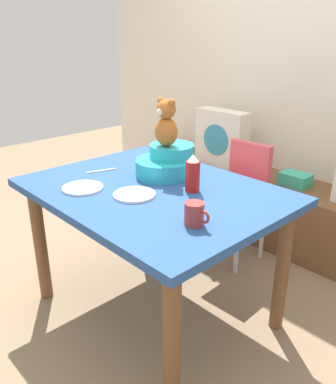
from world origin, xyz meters
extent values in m
plane|color=#8C7256|center=(0.00, 0.00, 0.00)|extent=(8.00, 8.00, 0.00)
cube|color=silver|center=(0.00, 1.49, 1.30)|extent=(4.40, 0.10, 2.60)
cube|color=brown|center=(0.00, 1.22, 0.23)|extent=(2.60, 0.44, 0.46)
cube|color=white|center=(-0.56, 1.20, 0.68)|extent=(0.44, 0.14, 0.44)
cylinder|color=teal|center=(-0.56, 1.13, 0.68)|extent=(0.24, 0.01, 0.24)
cube|color=#35BA98|center=(0.10, 1.22, 0.50)|extent=(0.20, 0.14, 0.09)
cube|color=#264C8C|center=(0.00, 0.00, 0.72)|extent=(1.25, 0.95, 0.04)
cylinder|color=brown|center=(-0.54, -0.38, 0.35)|extent=(0.07, 0.07, 0.70)
cylinder|color=brown|center=(0.54, -0.38, 0.35)|extent=(0.07, 0.07, 0.70)
cylinder|color=brown|center=(-0.54, 0.38, 0.35)|extent=(0.07, 0.07, 0.70)
cylinder|color=brown|center=(0.54, 0.38, 0.35)|extent=(0.07, 0.07, 0.70)
cylinder|color=#D84C59|center=(-0.07, 0.77, 0.51)|extent=(0.34, 0.34, 0.10)
cube|color=#D84C59|center=(-0.07, 0.91, 0.67)|extent=(0.30, 0.06, 0.24)
cube|color=white|center=(-0.06, 0.59, 0.58)|extent=(0.31, 0.21, 0.02)
cylinder|color=silver|center=(-0.21, 0.63, 0.23)|extent=(0.03, 0.03, 0.46)
cylinder|color=silver|center=(0.07, 0.63, 0.23)|extent=(0.03, 0.03, 0.46)
cylinder|color=silver|center=(-0.21, 0.91, 0.23)|extent=(0.03, 0.03, 0.46)
cylinder|color=silver|center=(0.07, 0.91, 0.23)|extent=(0.03, 0.03, 0.46)
cylinder|color=#24ADBB|center=(-0.10, 0.16, 0.79)|extent=(0.30, 0.30, 0.09)
cylinder|color=#24ADBB|center=(-0.10, 0.22, 0.86)|extent=(0.24, 0.24, 0.07)
ellipsoid|color=#B45F24|center=(-0.10, 0.18, 0.97)|extent=(0.13, 0.11, 0.15)
sphere|color=#B45F24|center=(-0.10, 0.18, 1.09)|extent=(0.10, 0.10, 0.10)
sphere|color=beige|center=(-0.10, 0.14, 1.08)|extent=(0.04, 0.04, 0.04)
sphere|color=#B45F24|center=(-0.14, 0.18, 1.13)|extent=(0.04, 0.04, 0.04)
sphere|color=#B45F24|center=(-0.06, 0.18, 1.13)|extent=(0.04, 0.04, 0.04)
cylinder|color=red|center=(0.16, 0.11, 0.81)|extent=(0.07, 0.07, 0.15)
cone|color=white|center=(0.16, 0.11, 0.91)|extent=(0.06, 0.06, 0.03)
cylinder|color=#9E332D|center=(0.42, -0.15, 0.79)|extent=(0.08, 0.08, 0.09)
torus|color=#9E332D|center=(0.47, -0.15, 0.79)|extent=(0.06, 0.01, 0.06)
cylinder|color=white|center=(0.02, -0.13, 0.75)|extent=(0.20, 0.20, 0.01)
cylinder|color=white|center=(-0.22, -0.26, 0.75)|extent=(0.20, 0.20, 0.01)
cube|color=silver|center=(-0.39, -0.04, 0.74)|extent=(0.07, 0.17, 0.01)
camera|label=1|loc=(1.38, -1.19, 1.45)|focal=37.03mm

